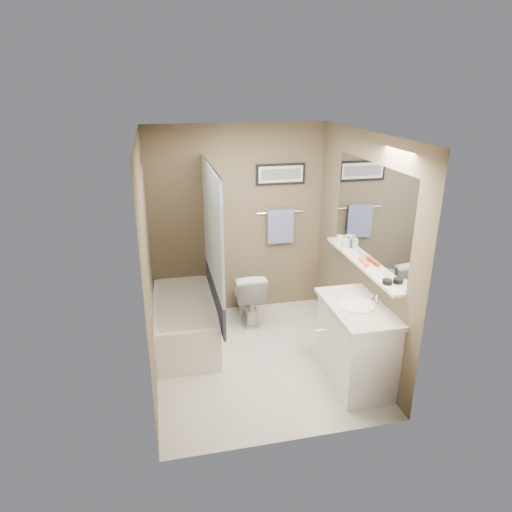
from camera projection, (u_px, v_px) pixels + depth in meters
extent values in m
plane|color=beige|center=(259.00, 358.00, 5.00)|extent=(2.50, 2.50, 0.00)
cube|color=white|center=(260.00, 136.00, 4.15)|extent=(2.20, 2.50, 0.04)
cube|color=brown|center=(237.00, 222.00, 5.70)|extent=(2.20, 0.04, 2.40)
cube|color=brown|center=(295.00, 313.00, 3.45)|extent=(2.20, 0.04, 2.40)
cube|color=brown|center=(149.00, 265.00, 4.36)|extent=(0.04, 2.50, 2.40)
cube|color=brown|center=(359.00, 249.00, 4.79)|extent=(0.04, 2.50, 2.40)
cube|color=#BBA68D|center=(150.00, 266.00, 4.88)|extent=(0.02, 1.55, 2.00)
cylinder|color=silver|center=(210.00, 165.00, 4.65)|extent=(0.02, 1.55, 0.02)
cube|color=white|center=(213.00, 226.00, 4.88)|extent=(0.03, 1.45, 1.28)
cube|color=#282E4B|center=(215.00, 295.00, 5.17)|extent=(0.03, 1.45, 0.36)
cube|color=silver|center=(370.00, 214.00, 4.51)|extent=(0.02, 1.60, 1.00)
cube|color=silver|center=(361.00, 263.00, 4.68)|extent=(0.12, 1.60, 0.03)
cylinder|color=silver|center=(280.00, 212.00, 5.76)|extent=(0.60, 0.02, 0.02)
cube|color=#9AA8E0|center=(280.00, 226.00, 5.80)|extent=(0.34, 0.05, 0.44)
cube|color=black|center=(281.00, 174.00, 5.60)|extent=(0.62, 0.02, 0.26)
cube|color=white|center=(281.00, 174.00, 5.59)|extent=(0.56, 0.00, 0.20)
cube|color=#595959|center=(281.00, 174.00, 5.59)|extent=(0.50, 0.00, 0.13)
cube|color=silver|center=(361.00, 329.00, 3.62)|extent=(0.80, 0.02, 2.00)
cylinder|color=silver|center=(320.00, 331.00, 3.60)|extent=(0.10, 0.02, 0.02)
cube|color=white|center=(185.00, 320.00, 5.31)|extent=(0.76, 1.53, 0.50)
cube|color=silver|center=(184.00, 300.00, 5.22)|extent=(0.56, 1.36, 0.02)
imported|color=white|center=(248.00, 295.00, 5.71)|extent=(0.39, 0.67, 0.68)
cube|color=white|center=(355.00, 345.00, 4.51)|extent=(0.51, 0.90, 0.80)
cube|color=beige|center=(358.00, 308.00, 4.36)|extent=(0.54, 0.96, 0.04)
cylinder|color=white|center=(357.00, 305.00, 4.35)|extent=(0.34, 0.34, 0.01)
cylinder|color=white|center=(377.00, 299.00, 4.37)|extent=(0.02, 0.02, 0.10)
sphere|color=silver|center=(372.00, 297.00, 4.47)|extent=(0.05, 0.05, 0.05)
cylinder|color=black|center=(387.00, 282.00, 4.15)|extent=(0.09, 0.09, 0.04)
cylinder|color=#F05921|center=(363.00, 262.00, 4.61)|extent=(0.06, 0.22, 0.04)
cube|color=pink|center=(354.00, 256.00, 4.83)|extent=(0.05, 0.16, 0.01)
cylinder|color=white|center=(340.00, 240.00, 5.17)|extent=(0.08, 0.08, 0.10)
imported|color=#999999|center=(345.00, 242.00, 5.03)|extent=(0.07, 0.07, 0.15)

